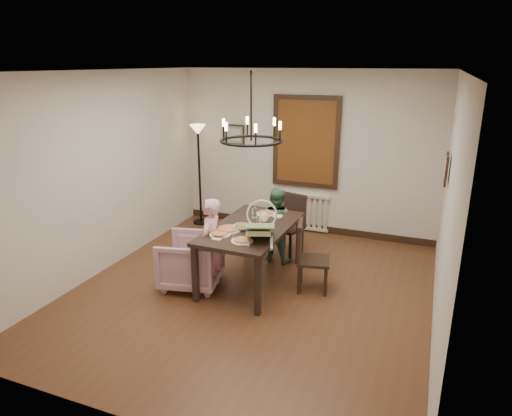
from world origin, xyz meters
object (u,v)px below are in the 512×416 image
Objects in this scene: seated_man at (276,230)px; baby_bouncer at (260,227)px; dining_table at (252,232)px; elderly_woman at (211,252)px; drinking_glass at (260,222)px; chair_far at (288,225)px; armchair at (190,261)px; chair_right at (314,257)px; floor_lamp at (200,176)px.

seated_man is 1.36m from baby_bouncer.
dining_table is 0.61m from elderly_woman.
baby_bouncer is (0.29, -0.43, 0.26)m from dining_table.
elderly_woman reaches higher than drinking_glass.
chair_far is 6.31× the size of drinking_glass.
drinking_glass is (0.83, 0.44, 0.52)m from armchair.
dining_table is 0.85m from seated_man.
dining_table is 1.83× the size of chair_far.
chair_right is at bearing 104.08° from elderly_woman.
floor_lamp is at bearing -153.87° from elderly_woman.
elderly_woman is at bearing -144.42° from drinking_glass.
floor_lamp is at bearing 111.87° from baby_bouncer.
elderly_woman is (-0.59, -1.48, 0.04)m from chair_far.
dining_table is 2.59m from floor_lamp.
dining_table is at bearing 125.41° from elderly_woman.
chair_far reaches higher than chair_right.
dining_table is 0.89m from chair_right.
dining_table is 3.20× the size of baby_bouncer.
elderly_woman reaches higher than seated_man.
drinking_glass is 0.08× the size of floor_lamp.
chair_far is 1.59m from elderly_woman.
floor_lamp reaches higher than chair_right.
chair_right is at bearing 95.48° from armchair.
dining_table is 0.96× the size of floor_lamp.
chair_right is 1.21× the size of armchair.
seated_man is at bearing -91.22° from chair_far.
armchair is at bearing -152.04° from drinking_glass.
floor_lamp reaches higher than chair_far.
armchair is 1.19m from baby_bouncer.
dining_table is 1.68× the size of elderly_woman.
elderly_woman is at bearing -138.35° from dining_table.
dining_table is 11.58× the size of drinking_glass.
drinking_glass is (0.11, 0.02, 0.16)m from dining_table.
chair_right is (0.85, 0.07, -0.25)m from dining_table.
drinking_glass is at bearing 101.59° from seated_man.
chair_right is 1.74× the size of baby_bouncer.
seated_man is (-0.09, -0.30, -0.00)m from chair_far.
armchair is 1.07m from drinking_glass.
seated_man is (0.78, 1.23, 0.12)m from armchair.
chair_right is at bearing 145.00° from seated_man.
baby_bouncer reaches higher than chair_right.
drinking_glass is 2.65m from floor_lamp.
armchair is 0.43× the size of floor_lamp.
drinking_glass is (-0.04, -1.09, 0.41)m from chair_far.
floor_lamp reaches higher than seated_man.
chair_far is (0.16, 1.11, -0.24)m from dining_table.
armchair is at bearing -104.10° from chair_far.
seated_man is (0.07, 0.81, -0.25)m from dining_table.
baby_bouncer reaches higher than elderly_woman.
baby_bouncer is at bearing -69.33° from chair_far.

